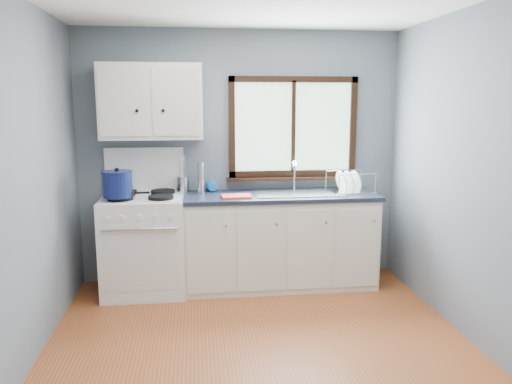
{
  "coord_description": "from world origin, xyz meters",
  "views": [
    {
      "loc": [
        -0.45,
        -3.2,
        1.79
      ],
      "look_at": [
        0.05,
        0.9,
        1.05
      ],
      "focal_mm": 35.0,
      "sensor_mm": 36.0,
      "label": 1
    }
  ],
  "objects": [
    {
      "name": "floor",
      "position": [
        0.0,
        0.0,
        -0.01
      ],
      "size": [
        3.2,
        3.6,
        0.02
      ],
      "primitive_type": "cube",
      "color": "#A25126",
      "rests_on": "ground"
    },
    {
      "name": "wall_back",
      "position": [
        0.0,
        1.81,
        1.25
      ],
      "size": [
        3.2,
        0.02,
        2.5
      ],
      "primitive_type": "cube",
      "color": "slate",
      "rests_on": "ground"
    },
    {
      "name": "wall_front",
      "position": [
        0.0,
        -1.81,
        1.25
      ],
      "size": [
        3.2,
        0.02,
        2.5
      ],
      "primitive_type": "cube",
      "color": "slate",
      "rests_on": "ground"
    },
    {
      "name": "wall_left",
      "position": [
        -1.61,
        0.0,
        1.25
      ],
      "size": [
        0.02,
        3.6,
        2.5
      ],
      "primitive_type": "cube",
      "color": "slate",
      "rests_on": "ground"
    },
    {
      "name": "wall_right",
      "position": [
        1.61,
        0.0,
        1.25
      ],
      "size": [
        0.02,
        3.6,
        2.5
      ],
      "primitive_type": "cube",
      "color": "slate",
      "rests_on": "ground"
    },
    {
      "name": "gas_range",
      "position": [
        -0.95,
        1.47,
        0.49
      ],
      "size": [
        0.76,
        0.69,
        1.36
      ],
      "color": "white",
      "rests_on": "floor"
    },
    {
      "name": "base_cabinets",
      "position": [
        0.36,
        1.49,
        0.41
      ],
      "size": [
        1.85,
        0.6,
        0.88
      ],
      "color": "white",
      "rests_on": "floor"
    },
    {
      "name": "countertop",
      "position": [
        0.36,
        1.49,
        0.9
      ],
      "size": [
        1.89,
        0.64,
        0.04
      ],
      "primitive_type": "cube",
      "color": "black",
      "rests_on": "base_cabinets"
    },
    {
      "name": "sink",
      "position": [
        0.54,
        1.49,
        0.86
      ],
      "size": [
        0.84,
        0.46,
        0.44
      ],
      "color": "silver",
      "rests_on": "countertop"
    },
    {
      "name": "window",
      "position": [
        0.54,
        1.77,
        1.48
      ],
      "size": [
        1.36,
        0.1,
        1.03
      ],
      "color": "#9EC6A8",
      "rests_on": "wall_back"
    },
    {
      "name": "upper_cabinets",
      "position": [
        -0.85,
        1.63,
        1.8
      ],
      "size": [
        0.95,
        0.35,
        0.7
      ],
      "color": "white",
      "rests_on": "wall_back"
    },
    {
      "name": "skillet",
      "position": [
        -1.13,
        1.32,
        0.99
      ],
      "size": [
        0.4,
        0.28,
        0.05
      ],
      "rotation": [
        0.0,
        0.0,
        0.09
      ],
      "color": "black",
      "rests_on": "gas_range"
    },
    {
      "name": "stockpot",
      "position": [
        -1.15,
        1.3,
        1.08
      ],
      "size": [
        0.35,
        0.35,
        0.27
      ],
      "rotation": [
        0.0,
        0.0,
        -0.34
      ],
      "color": "#0E174B",
      "rests_on": "gas_range"
    },
    {
      "name": "utensil_crock",
      "position": [
        -0.58,
        1.69,
        1.0
      ],
      "size": [
        0.17,
        0.17,
        0.41
      ],
      "rotation": [
        0.0,
        0.0,
        0.39
      ],
      "color": "silver",
      "rests_on": "countertop"
    },
    {
      "name": "thermos",
      "position": [
        -0.41,
        1.62,
        1.07
      ],
      "size": [
        0.09,
        0.09,
        0.3
      ],
      "primitive_type": "cylinder",
      "rotation": [
        0.0,
        0.0,
        0.42
      ],
      "color": "silver",
      "rests_on": "countertop"
    },
    {
      "name": "soap_bottle",
      "position": [
        -0.29,
        1.65,
        1.06
      ],
      "size": [
        0.12,
        0.12,
        0.28
      ],
      "primitive_type": "imported",
      "rotation": [
        0.0,
        0.0,
        0.1
      ],
      "color": "blue",
      "rests_on": "countertop"
    },
    {
      "name": "dish_towel",
      "position": [
        -0.08,
        1.36,
        0.93
      ],
      "size": [
        0.28,
        0.2,
        0.02
      ],
      "primitive_type": "cube",
      "rotation": [
        0.0,
        0.0,
        0.02
      ],
      "color": "#EF4838",
      "rests_on": "countertop"
    },
    {
      "name": "dish_rack",
      "position": [
        1.06,
        1.51,
        0.98
      ],
      "size": [
        0.46,
        0.38,
        0.21
      ],
      "rotation": [
        0.0,
        0.0,
        0.18
      ],
      "color": "silver",
      "rests_on": "countertop"
    }
  ]
}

